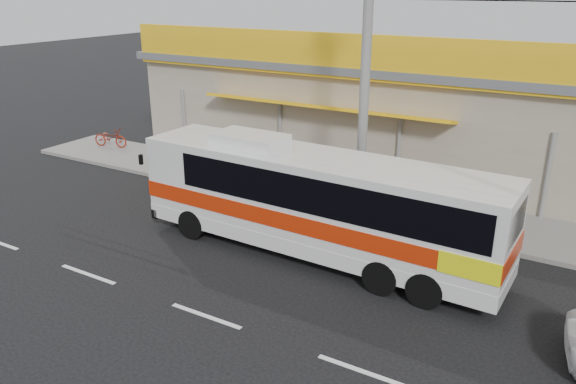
% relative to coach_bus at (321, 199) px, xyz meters
% --- Properties ---
extents(ground, '(120.00, 120.00, 0.00)m').
position_rel_coach_bus_xyz_m(ground, '(-0.88, -1.62, -1.76)').
color(ground, black).
rests_on(ground, ground).
extents(sidewalk, '(30.00, 3.20, 0.15)m').
position_rel_coach_bus_xyz_m(sidewalk, '(-0.88, 4.38, -1.68)').
color(sidewalk, slate).
rests_on(sidewalk, ground).
extents(lane_markings, '(50.00, 0.12, 0.01)m').
position_rel_coach_bus_xyz_m(lane_markings, '(-0.88, -4.12, -1.76)').
color(lane_markings, silver).
rests_on(lane_markings, ground).
extents(storefront_building, '(22.60, 9.20, 5.70)m').
position_rel_coach_bus_xyz_m(storefront_building, '(-0.88, 9.92, 0.54)').
color(storefront_building, gray).
rests_on(storefront_building, ground).
extents(coach_bus, '(10.73, 2.62, 3.28)m').
position_rel_coach_bus_xyz_m(coach_bus, '(0.00, 0.00, 0.00)').
color(coach_bus, silver).
rests_on(coach_bus, ground).
extents(motorbike_red, '(1.77, 0.94, 0.89)m').
position_rel_coach_bus_xyz_m(motorbike_red, '(-13.49, 4.83, -1.16)').
color(motorbike_red, maroon).
rests_on(motorbike_red, sidewalk).
extents(motorbike_dark, '(2.03, 1.37, 1.19)m').
position_rel_coach_bus_xyz_m(motorbike_dark, '(-7.17, 3.08, -1.01)').
color(motorbike_dark, black).
rests_on(motorbike_dark, sidewalk).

